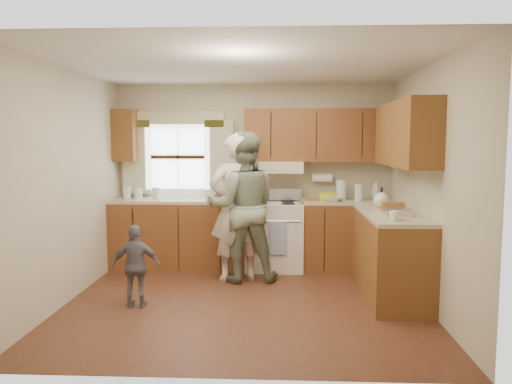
{
  "coord_description": "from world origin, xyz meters",
  "views": [
    {
      "loc": [
        0.36,
        -5.21,
        1.73
      ],
      "look_at": [
        0.1,
        0.4,
        1.15
      ],
      "focal_mm": 35.0,
      "sensor_mm": 36.0,
      "label": 1
    }
  ],
  "objects_px": {
    "stove": "(274,234)",
    "woman_right": "(243,207)",
    "woman_left": "(236,208)",
    "child": "(136,266)"
  },
  "relations": [
    {
      "from": "stove",
      "to": "woman_right",
      "type": "xyz_separation_m",
      "value": [
        -0.39,
        -0.59,
        0.45
      ]
    },
    {
      "from": "woman_right",
      "to": "woman_left",
      "type": "bearing_deg",
      "value": -6.61
    },
    {
      "from": "child",
      "to": "woman_right",
      "type": "bearing_deg",
      "value": -137.86
    },
    {
      "from": "woman_left",
      "to": "woman_right",
      "type": "distance_m",
      "value": 0.08
    },
    {
      "from": "stove",
      "to": "woman_left",
      "type": "height_order",
      "value": "woman_left"
    },
    {
      "from": "stove",
      "to": "woman_right",
      "type": "height_order",
      "value": "woman_right"
    },
    {
      "from": "woman_left",
      "to": "child",
      "type": "distance_m",
      "value": 1.5
    },
    {
      "from": "woman_right",
      "to": "child",
      "type": "height_order",
      "value": "woman_right"
    },
    {
      "from": "woman_left",
      "to": "child",
      "type": "bearing_deg",
      "value": 30.5
    },
    {
      "from": "woman_left",
      "to": "child",
      "type": "relative_size",
      "value": 2.09
    }
  ]
}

